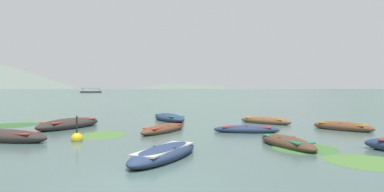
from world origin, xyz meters
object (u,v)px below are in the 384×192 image
rowboat_1 (170,118)px  rowboat_5 (267,121)px  mooring_buoy (78,138)px  rowboat_0 (4,136)px  rowboat_7 (344,127)px  rowboat_2 (165,129)px  ferry_0 (92,92)px  rowboat_4 (288,142)px  rowboat_10 (248,130)px  rowboat_3 (71,124)px  rowboat_9 (166,153)px

rowboat_1 → rowboat_5: bearing=-15.9°
rowboat_5 → mooring_buoy: bearing=-143.3°
rowboat_1 → rowboat_0: bearing=-125.7°
rowboat_0 → rowboat_7: rowboat_0 is taller
rowboat_2 → ferry_0: (-48.56, 148.18, 0.29)m
rowboat_4 → ferry_0: ferry_0 is taller
rowboat_10 → ferry_0: size_ratio=0.32×
rowboat_3 → rowboat_10: rowboat_3 is taller
rowboat_5 → rowboat_7: rowboat_7 is taller
rowboat_2 → mooring_buoy: bearing=-139.9°
rowboat_3 → rowboat_10: 9.90m
rowboat_1 → ferry_0: (-48.43, 142.17, 0.25)m
rowboat_3 → rowboat_4: rowboat_3 is taller
rowboat_1 → mooring_buoy: mooring_buoy is taller
rowboat_7 → rowboat_2: bearing=-174.8°
rowboat_1 → rowboat_7: rowboat_1 is taller
rowboat_3 → rowboat_4: (10.58, -6.08, -0.05)m
mooring_buoy → rowboat_10: bearing=20.1°
rowboat_2 → mooring_buoy: size_ratio=3.11×
ferry_0 → rowboat_9: bearing=-72.4°
ferry_0 → mooring_buoy: bearing=-73.4°
rowboat_9 → mooring_buoy: 5.34m
rowboat_4 → mooring_buoy: 8.62m
rowboat_4 → rowboat_9: bearing=-154.0°
rowboat_0 → rowboat_9: size_ratio=1.11×
rowboat_4 → ferry_0: size_ratio=0.33×
rowboat_0 → ferry_0: size_ratio=0.41×
rowboat_2 → rowboat_10: bearing=-1.1°
rowboat_2 → rowboat_5: bearing=34.7°
rowboat_4 → rowboat_9: (-4.52, -2.20, 0.01)m
rowboat_4 → rowboat_5: bearing=83.1°
rowboat_1 → rowboat_7: bearing=-28.1°
rowboat_3 → rowboat_1: bearing=37.8°
rowboat_7 → rowboat_10: 5.40m
rowboat_2 → ferry_0: ferry_0 is taller
rowboat_4 → rowboat_5: rowboat_5 is taller
rowboat_1 → rowboat_5: (6.24, -1.78, -0.03)m
rowboat_9 → rowboat_3: bearing=126.2°
rowboat_10 → mooring_buoy: bearing=-159.9°
rowboat_5 → rowboat_9: bearing=-117.5°
ferry_0 → rowboat_1: bearing=-71.2°
rowboat_2 → ferry_0: size_ratio=0.35×
rowboat_4 → rowboat_10: (-0.88, 4.14, -0.02)m
rowboat_1 → rowboat_5: size_ratio=1.26×
rowboat_1 → rowboat_3: bearing=-142.2°
rowboat_0 → rowboat_3: rowboat_3 is taller
rowboat_10 → rowboat_9: bearing=-119.9°
rowboat_2 → rowboat_4: (5.09, -4.22, 0.00)m
rowboat_1 → rowboat_9: size_ratio=1.03×
rowboat_9 → ferry_0: ferry_0 is taller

